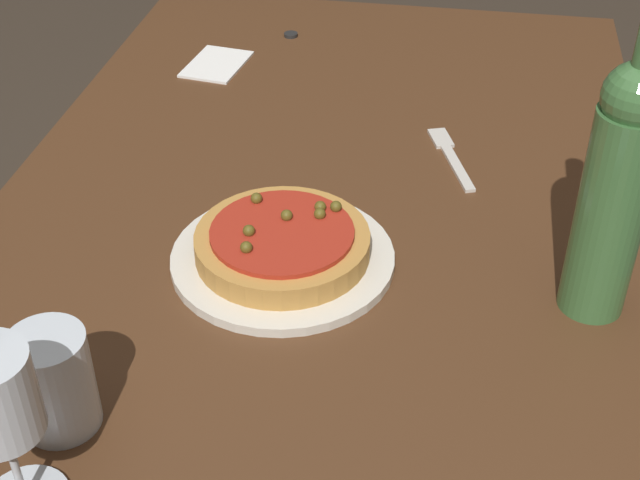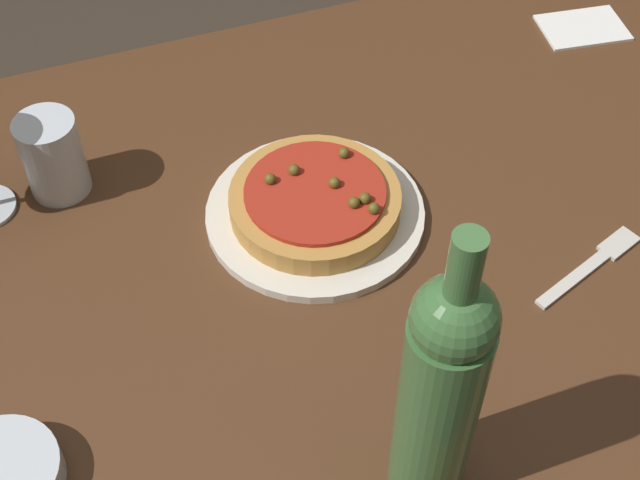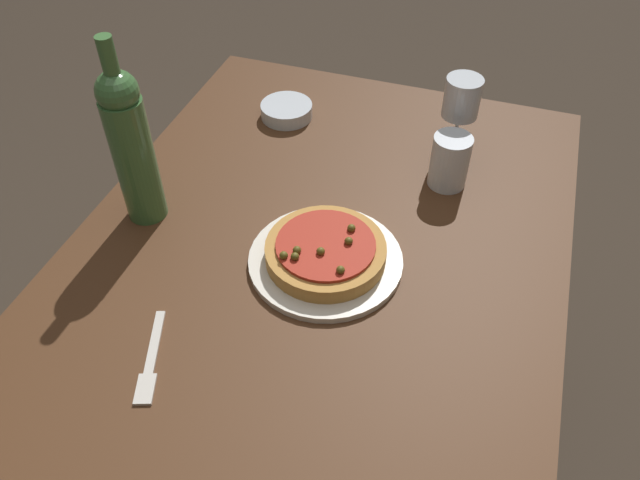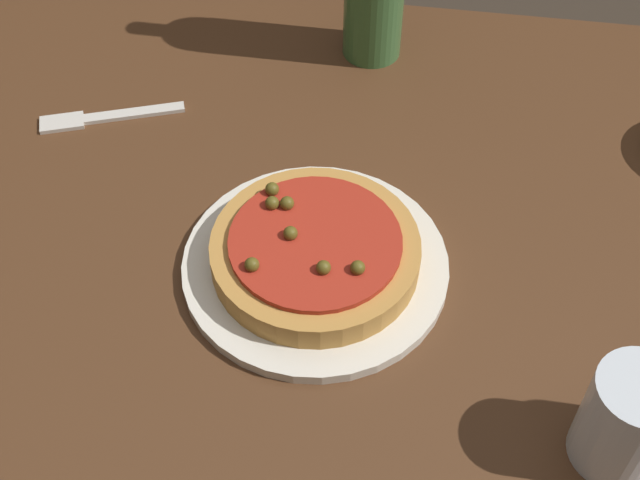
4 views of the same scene
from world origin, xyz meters
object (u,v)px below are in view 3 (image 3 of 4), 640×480
object	(u,v)px
dinner_plate	(326,260)
side_bowl	(287,111)
dining_table	(292,339)
wine_glass	(461,102)
wine_bottle	(131,144)
fork	(151,362)
water_cup	(450,161)
pizza	(326,251)

from	to	relation	value
dinner_plate	side_bowl	xyz separation A→B (m)	(-0.39, -0.22, 0.01)
dining_table	wine_glass	bearing A→B (deg)	159.50
wine_bottle	fork	bearing A→B (deg)	30.11
dinner_plate	water_cup	size ratio (longest dim) A/B	2.48
fork	dinner_plate	bearing A→B (deg)	126.95
dining_table	fork	size ratio (longest dim) A/B	8.77
pizza	side_bowl	bearing A→B (deg)	-150.94
pizza	wine_bottle	distance (m)	0.37
pizza	side_bowl	size ratio (longest dim) A/B	1.80
side_bowl	water_cup	bearing A→B (deg)	72.70
dinner_plate	wine_bottle	world-z (taller)	wine_bottle
water_cup	side_bowl	world-z (taller)	water_cup
wine_bottle	water_cup	distance (m)	0.58
pizza	water_cup	bearing A→B (deg)	150.61
dining_table	wine_bottle	xyz separation A→B (m)	(-0.12, -0.32, 0.25)
wine_glass	side_bowl	world-z (taller)	wine_glass
water_cup	pizza	bearing A→B (deg)	-29.39
water_cup	side_bowl	distance (m)	0.39
wine_bottle	wine_glass	bearing A→B (deg)	125.30
dinner_plate	wine_bottle	distance (m)	0.38
dining_table	water_cup	xyz separation A→B (m)	(-0.38, 0.18, 0.15)
side_bowl	dinner_plate	bearing A→B (deg)	29.09
dinner_plate	water_cup	distance (m)	0.32
water_cup	fork	world-z (taller)	water_cup
dining_table	water_cup	distance (m)	0.45
pizza	side_bowl	xyz separation A→B (m)	(-0.39, -0.22, -0.01)
pizza	fork	distance (m)	0.33
dinner_plate	wine_bottle	size ratio (longest dim) A/B	0.75
wine_bottle	side_bowl	size ratio (longest dim) A/B	3.07
wine_glass	fork	world-z (taller)	wine_glass
wine_bottle	dinner_plate	bearing A→B (deg)	87.26
water_cup	wine_bottle	bearing A→B (deg)	-62.79
wine_glass	fork	size ratio (longest dim) A/B	1.08
dinner_plate	side_bowl	world-z (taller)	side_bowl
dining_table	wine_glass	xyz separation A→B (m)	(-0.47, 0.18, 0.22)
dinner_plate	pizza	distance (m)	0.02
pizza	water_cup	xyz separation A→B (m)	(-0.28, 0.16, 0.02)
dinner_plate	fork	world-z (taller)	dinner_plate
dining_table	fork	world-z (taller)	fork
pizza	wine_glass	distance (m)	0.41
dinner_plate	side_bowl	bearing A→B (deg)	-150.91
wine_glass	dinner_plate	bearing A→B (deg)	-22.14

